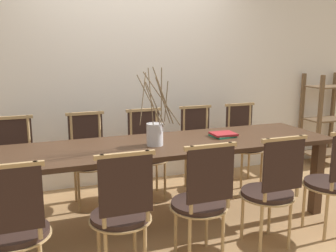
# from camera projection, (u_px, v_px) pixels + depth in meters

# --- Properties ---
(ground_plane) EXTENTS (16.00, 16.00, 0.00)m
(ground_plane) POSITION_uv_depth(u_px,v_px,m) (168.00, 222.00, 3.47)
(ground_plane) COLOR #A87F51
(wall_rear) EXTENTS (12.00, 0.06, 3.20)m
(wall_rear) POSITION_uv_depth(u_px,v_px,m) (130.00, 47.00, 4.29)
(wall_rear) COLOR white
(wall_rear) RESTS_ON ground_plane
(dining_table) EXTENTS (3.04, 0.83, 0.76)m
(dining_table) POSITION_uv_depth(u_px,v_px,m) (168.00, 152.00, 3.34)
(dining_table) COLOR #422B1C
(dining_table) RESTS_ON ground_plane
(chair_near_leftend) EXTENTS (0.44, 0.44, 0.94)m
(chair_near_leftend) POSITION_uv_depth(u_px,v_px,m) (15.00, 227.00, 2.29)
(chair_near_leftend) COLOR black
(chair_near_leftend) RESTS_ON ground_plane
(chair_near_left) EXTENTS (0.44, 0.44, 0.94)m
(chair_near_left) POSITION_uv_depth(u_px,v_px,m) (122.00, 211.00, 2.52)
(chair_near_left) COLOR black
(chair_near_left) RESTS_ON ground_plane
(chair_near_center) EXTENTS (0.44, 0.44, 0.94)m
(chair_near_center) POSITION_uv_depth(u_px,v_px,m) (202.00, 198.00, 2.73)
(chair_near_center) COLOR black
(chair_near_center) RESTS_ON ground_plane
(chair_near_right) EXTENTS (0.44, 0.44, 0.94)m
(chair_near_right) POSITION_uv_depth(u_px,v_px,m) (271.00, 188.00, 2.93)
(chair_near_right) COLOR black
(chair_near_right) RESTS_ON ground_plane
(chair_near_rightend) EXTENTS (0.44, 0.44, 0.94)m
(chair_near_rightend) POSITION_uv_depth(u_px,v_px,m) (334.00, 179.00, 3.15)
(chair_near_rightend) COLOR black
(chair_near_rightend) RESTS_ON ground_plane
(chair_far_leftend) EXTENTS (0.44, 0.44, 0.94)m
(chair_far_leftend) POSITION_uv_depth(u_px,v_px,m) (15.00, 163.00, 3.57)
(chair_far_leftend) COLOR black
(chair_far_leftend) RESTS_ON ground_plane
(chair_far_left) EXTENTS (0.44, 0.44, 0.94)m
(chair_far_left) POSITION_uv_depth(u_px,v_px,m) (89.00, 156.00, 3.81)
(chair_far_left) COLOR black
(chair_far_left) RESTS_ON ground_plane
(chair_far_center) EXTENTS (0.44, 0.44, 0.94)m
(chair_far_center) POSITION_uv_depth(u_px,v_px,m) (147.00, 151.00, 4.02)
(chair_far_center) COLOR black
(chair_far_center) RESTS_ON ground_plane
(chair_far_right) EXTENTS (0.44, 0.44, 0.94)m
(chair_far_right) POSITION_uv_depth(u_px,v_px,m) (200.00, 145.00, 4.24)
(chair_far_right) COLOR black
(chair_far_right) RESTS_ON ground_plane
(chair_far_rightend) EXTENTS (0.44, 0.44, 0.94)m
(chair_far_rightend) POSITION_uv_depth(u_px,v_px,m) (244.00, 141.00, 4.44)
(chair_far_rightend) COLOR black
(chair_far_rightend) RESTS_ON ground_plane
(vase_centerpiece) EXTENTS (0.34, 0.32, 0.68)m
(vase_centerpiece) POSITION_uv_depth(u_px,v_px,m) (155.00, 132.00, 3.20)
(vase_centerpiece) COLOR silver
(vase_centerpiece) RESTS_ON dining_table
(book_stack) EXTENTS (0.23, 0.22, 0.04)m
(book_stack) POSITION_uv_depth(u_px,v_px,m) (223.00, 135.00, 3.54)
(book_stack) COLOR #1E6B4C
(book_stack) RESTS_ON dining_table
(shelving_rack) EXTENTS (0.60, 0.40, 1.25)m
(shelving_rack) POSITION_uv_depth(u_px,v_px,m) (326.00, 120.00, 5.16)
(shelving_rack) COLOR brown
(shelving_rack) RESTS_ON ground_plane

